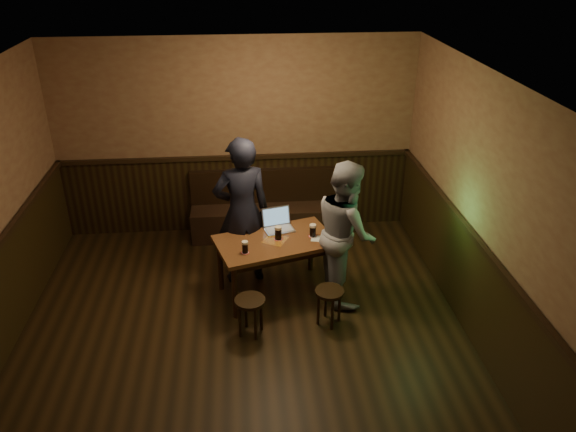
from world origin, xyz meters
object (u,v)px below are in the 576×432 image
(bench, at_px, (268,214))
(stool_right, at_px, (329,297))
(pint_mid, at_px, (278,233))
(person_grey, at_px, (346,232))
(pint_left, at_px, (245,247))
(pub_table, at_px, (275,247))
(laptop, at_px, (278,224))
(person_suit, at_px, (242,212))
(pint_right, at_px, (313,230))
(stool_left, at_px, (250,306))

(bench, distance_m, stool_right, 2.25)
(pint_mid, distance_m, person_grey, 0.79)
(pint_left, xyz_separation_m, person_grey, (1.18, 0.15, 0.06))
(pub_table, bearing_deg, laptop, 62.96)
(pub_table, xyz_separation_m, laptop, (0.05, 0.29, 0.16))
(bench, xyz_separation_m, stool_right, (0.55, -2.18, 0.04))
(bench, distance_m, person_suit, 1.38)
(stool_right, height_order, person_grey, person_grey)
(pint_mid, height_order, person_suit, person_suit)
(pint_left, xyz_separation_m, pint_mid, (0.40, 0.28, 0.01))
(bench, distance_m, pint_right, 1.61)
(bench, bearing_deg, stool_right, -75.76)
(bench, distance_m, pub_table, 1.55)
(pint_mid, height_order, person_grey, person_grey)
(stool_left, xyz_separation_m, laptop, (0.38, 1.07, 0.43))
(laptop, relative_size, person_suit, 0.22)
(pint_right, xyz_separation_m, person_suit, (-0.83, 0.30, 0.14))
(pint_right, height_order, person_grey, person_grey)
(bench, height_order, pub_table, bench)
(pub_table, bearing_deg, pint_right, -10.01)
(stool_left, relative_size, pint_left, 3.06)
(stool_left, relative_size, pint_right, 2.83)
(bench, relative_size, person_suit, 1.16)
(pint_right, bearing_deg, stool_left, -133.40)
(stool_right, relative_size, laptop, 1.08)
(laptop, height_order, person_suit, person_suit)
(stool_left, height_order, stool_right, stool_left)
(pub_table, bearing_deg, pint_mid, 7.84)
(bench, distance_m, person_grey, 1.90)
(pint_left, height_order, person_grey, person_grey)
(bench, relative_size, person_grey, 1.27)
(stool_right, distance_m, person_grey, 0.80)
(bench, xyz_separation_m, laptop, (0.05, -1.22, 0.48))
(stool_right, bearing_deg, stool_left, -173.10)
(stool_left, bearing_deg, pub_table, 67.05)
(stool_right, bearing_deg, pint_right, 97.91)
(pub_table, height_order, laptop, laptop)
(pint_right, distance_m, person_suit, 0.89)
(stool_right, distance_m, pint_right, 0.86)
(stool_right, bearing_deg, pint_mid, 126.86)
(pint_mid, bearing_deg, laptop, 86.66)
(stool_left, distance_m, stool_right, 0.89)
(laptop, bearing_deg, pub_table, -114.55)
(pub_table, height_order, stool_right, pub_table)
(stool_left, distance_m, person_suit, 1.27)
(stool_left, relative_size, person_grey, 0.26)
(bench, height_order, person_grey, person_grey)
(pub_table, bearing_deg, stool_right, -66.82)
(stool_right, height_order, laptop, laptop)
(bench, xyz_separation_m, pint_left, (-0.36, -1.77, 0.49))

